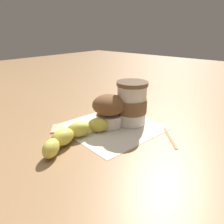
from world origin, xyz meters
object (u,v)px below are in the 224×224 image
coffee_cup (132,104)px  banana (74,134)px  sugar_packet (58,128)px  muffin (109,109)px

coffee_cup → banana: coffee_cup is taller
coffee_cup → banana: (0.17, -0.04, -0.04)m
banana → sugar_packet: banana is taller
muffin → banana: 0.12m
banana → sugar_packet: bearing=-101.4°
sugar_packet → banana: bearing=78.6°
muffin → coffee_cup: bearing=147.7°
coffee_cup → muffin: (0.05, -0.03, -0.01)m
muffin → banana: (0.12, -0.00, -0.03)m
coffee_cup → sugar_packet: (0.16, -0.12, -0.06)m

